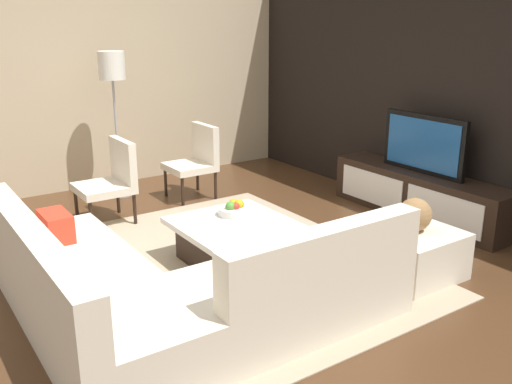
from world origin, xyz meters
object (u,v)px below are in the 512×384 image
Objects in this scene: media_console at (419,195)px; ottoman at (411,253)px; accent_chair_near at (112,177)px; sectional_couch at (169,289)px; television at (424,144)px; coffee_table at (235,242)px; floor_lamp at (112,76)px; accent_chair_far at (197,157)px; fruit_bowl at (234,209)px; decorative_ball at (415,215)px.

ottoman is (0.94, -1.20, -0.05)m from media_console.
accent_chair_near is 3.12m from ottoman.
television is at bearing 99.11° from sectional_couch.
television reaches higher than coffee_table.
floor_lamp is at bearing 164.47° from sectional_couch.
accent_chair_near is 1.00× the size of accent_chair_far.
accent_chair_near and accent_chair_far have the same top height.
fruit_bowl is 0.32× the size of accent_chair_far.
ottoman is at bearing 46.56° from coffee_table.
sectional_couch is 2.09m from decorative_ball.
coffee_table is 0.58× the size of floor_lamp.
television is at bearing 39.92° from accent_chair_far.
fruit_bowl is at bearing 150.15° from coffee_table.
accent_chair_near is at bearing -122.29° from television.
sectional_couch is 2.33m from accent_chair_near.
accent_chair_far is (-2.02, -1.62, 0.24)m from media_console.
ottoman is at bearing 78.44° from sectional_couch.
fruit_bowl is (-0.28, -2.19, -0.38)m from television.
media_console is 7.59× the size of fruit_bowl.
coffee_table is at bearing 1.78° from floor_lamp.
television is 1.18× the size of accent_chair_far.
media_console is 3.28m from sectional_couch.
coffee_table is at bearing 123.33° from sectional_couch.
television is at bearing 67.45° from accent_chair_near.
ottoman is (0.94, -1.20, -0.61)m from television.
decorative_ball is at bearing -52.14° from television.
ottoman is at bearing 39.99° from accent_chair_near.
fruit_bowl is at bearing 127.44° from sectional_couch.
accent_chair_near is at bearing -149.75° from decorative_ball.
television is 1.55m from decorative_ball.
floor_lamp is at bearing -137.49° from television.
ottoman is (2.69, 1.57, -0.29)m from accent_chair_near.
ottoman is 2.99m from accent_chair_far.
sectional_couch is at bearing -15.53° from floor_lamp.
sectional_couch is 2.79× the size of accent_chair_far.
sectional_couch is at bearing -52.56° from fruit_bowl.
television is 3.29m from accent_chair_near.
floor_lamp is 3.92m from ottoman.
coffee_table is 2.78m from floor_lamp.
decorative_ball is at bearing 39.12° from fruit_bowl.
sectional_couch is 3.43m from floor_lamp.
sectional_couch reaches higher than fruit_bowl.
accent_chair_near is 1.33m from floor_lamp.
ottoman is at bearing -52.14° from television.
media_console is at bearing -90.00° from television.
accent_chair_far reaches higher than decorative_ball.
television is 2.61m from accent_chair_far.
accent_chair_far is at bearing 161.67° from fruit_bowl.
television is 2.38m from coffee_table.
sectional_couch is 3.47× the size of ottoman.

